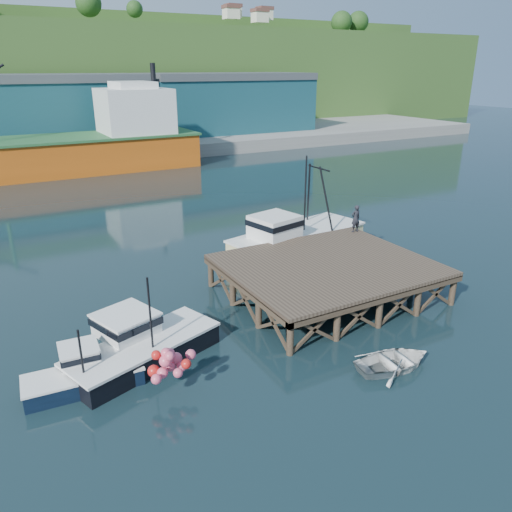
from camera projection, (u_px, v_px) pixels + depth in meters
ground at (248, 315)px, 28.52m from camera, size 300.00×300.00×0.00m
wharf at (330, 267)px, 30.17m from camera, size 12.00×10.00×2.62m
far_quay at (55, 143)px, 85.34m from camera, size 160.00×40.00×2.00m
warehouse_mid at (55, 112)px, 79.30m from camera, size 28.00×16.00×9.00m
warehouse_right at (225, 105)px, 92.91m from camera, size 30.00×16.00×9.00m
cargo_ship at (9, 151)px, 62.71m from camera, size 55.50×10.00×13.75m
hillside at (27, 78)px, 106.29m from camera, size 220.00×50.00×22.00m
boat_navy at (83, 373)px, 22.01m from camera, size 5.15×2.87×3.16m
boat_black at (140, 344)px, 23.88m from camera, size 7.97×6.61×4.63m
trawler at (296, 236)px, 36.94m from camera, size 11.64×6.30×7.39m
dinghy at (394, 361)px, 23.32m from camera, size 4.12×3.17×0.79m
dockworker at (356, 219)px, 35.64m from camera, size 0.74×0.51×1.98m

